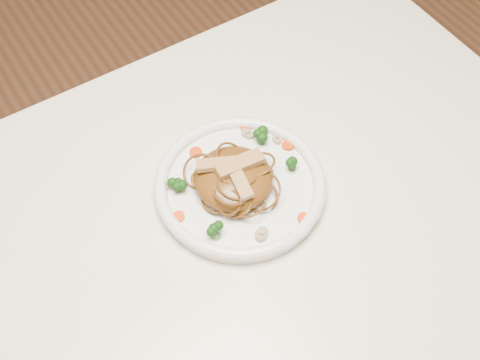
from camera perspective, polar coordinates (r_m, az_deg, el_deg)
table at (r=1.03m, az=-1.78°, el=-8.39°), size 1.20×0.80×0.75m
plate at (r=0.98m, az=0.00°, el=-0.74°), size 0.30×0.30×0.02m
noodle_mound at (r=0.96m, az=-0.61°, el=0.16°), size 0.15×0.15×0.04m
chicken_a at (r=0.95m, az=-0.03°, el=1.45°), size 0.08×0.03×0.01m
chicken_b at (r=0.95m, az=-2.04°, el=1.42°), size 0.07×0.05×0.01m
chicken_c at (r=0.93m, az=-0.00°, el=-0.14°), size 0.03×0.06×0.01m
broccoli_0 at (r=1.02m, az=1.89°, el=3.91°), size 0.03×0.03×0.03m
broccoli_1 at (r=0.97m, az=-5.59°, el=-0.34°), size 0.03×0.03×0.03m
broccoli_2 at (r=0.91m, az=-2.16°, el=-4.56°), size 0.03×0.03×0.03m
broccoli_3 at (r=0.98m, az=4.74°, el=1.67°), size 0.04×0.04×0.03m
carrot_0 at (r=1.04m, az=0.56°, el=4.69°), size 0.02×0.02×0.00m
carrot_1 at (r=0.95m, az=-5.51°, el=-3.27°), size 0.02×0.02×0.00m
carrot_2 at (r=1.02m, az=4.31°, el=3.11°), size 0.03×0.03×0.00m
carrot_3 at (r=1.01m, az=-3.96°, el=2.46°), size 0.02×0.02×0.00m
carrot_4 at (r=0.94m, az=5.71°, el=-3.43°), size 0.02×0.02×0.00m
mushroom_0 at (r=0.93m, az=1.95°, el=-4.85°), size 0.04×0.04×0.01m
mushroom_1 at (r=1.03m, az=3.31°, el=3.69°), size 0.03×0.03×0.01m
mushroom_2 at (r=0.98m, az=-6.59°, el=-0.38°), size 0.03×0.03×0.01m
mushroom_3 at (r=1.03m, az=0.70°, el=4.14°), size 0.03×0.03×0.01m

